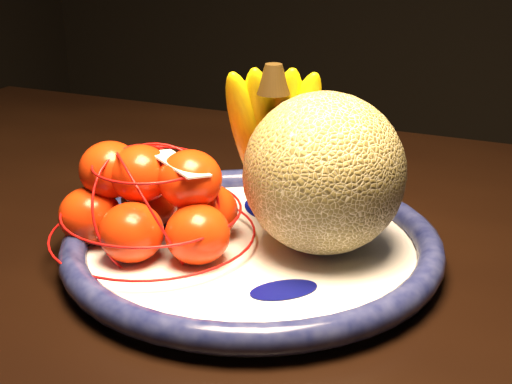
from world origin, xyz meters
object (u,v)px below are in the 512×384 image
at_px(dining_table, 283,315).
at_px(fruit_bowl, 252,245).
at_px(banana_bunch, 273,135).
at_px(mandarin_bag, 152,204).
at_px(cantaloupe, 324,173).

bearing_deg(dining_table, fruit_bowl, -118.25).
bearing_deg(banana_bunch, mandarin_bag, -153.43).
height_order(dining_table, fruit_bowl, fruit_bowl).
relative_size(dining_table, cantaloupe, 9.90).
xyz_separation_m(fruit_bowl, mandarin_bag, (-0.09, -0.04, 0.04)).
xyz_separation_m(fruit_bowl, banana_bunch, (-0.00, 0.07, 0.10)).
xyz_separation_m(fruit_bowl, cantaloupe, (0.07, 0.02, 0.08)).
distance_m(dining_table, cantaloupe, 0.19).
xyz_separation_m(dining_table, fruit_bowl, (-0.02, -0.04, 0.10)).
distance_m(dining_table, mandarin_bag, 0.20).
height_order(fruit_bowl, mandarin_bag, mandarin_bag).
bearing_deg(cantaloupe, fruit_bowl, -160.45).
relative_size(cantaloupe, mandarin_bag, 0.69).
relative_size(fruit_bowl, mandarin_bag, 1.66).
bearing_deg(mandarin_bag, fruit_bowl, 20.44).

